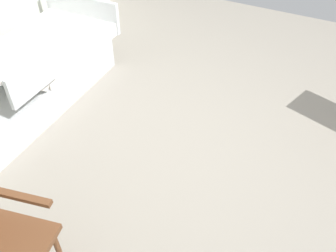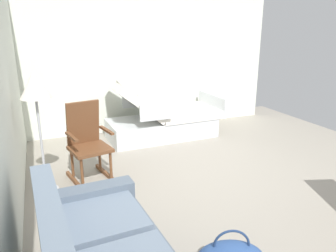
{
  "view_description": "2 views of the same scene",
  "coord_description": "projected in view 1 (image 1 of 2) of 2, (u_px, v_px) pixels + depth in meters",
  "views": [
    {
      "loc": [
        -0.74,
        2.11,
        2.36
      ],
      "look_at": [
        0.06,
        0.54,
        0.78
      ],
      "focal_mm": 39.51,
      "sensor_mm": 36.0,
      "label": 1
    },
    {
      "loc": [
        -3.42,
        2.11,
        1.95
      ],
      "look_at": [
        0.06,
        0.7,
        0.8
      ],
      "focal_mm": 34.59,
      "sensor_mm": 36.0,
      "label": 2
    }
  ],
  "objects": [
    {
      "name": "ground_plane",
      "position": [
        203.0,
        158.0,
        3.22
      ],
      "size": [
        6.44,
        6.44,
        0.0
      ],
      "primitive_type": "plane",
      "color": "gray"
    },
    {
      "name": "hospital_bed",
      "position": [
        22.0,
        75.0,
        3.62
      ],
      "size": [
        1.06,
        2.09,
        1.18
      ],
      "color": "silver",
      "rests_on": "ground"
    }
  ]
}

